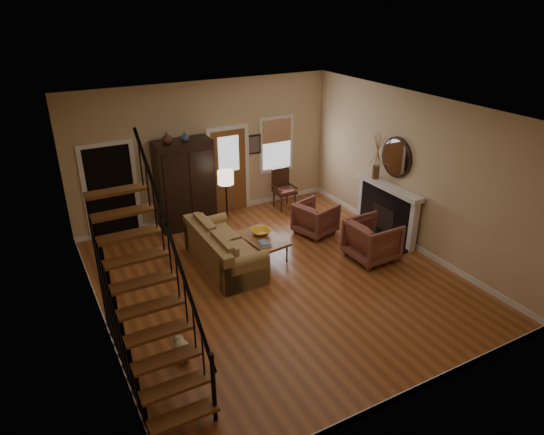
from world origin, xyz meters
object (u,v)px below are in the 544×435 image
armoire (185,184)px  floor_lamp (227,204)px  armchair_right (316,218)px  sofa (224,248)px  coffee_table (262,247)px  armchair_left (372,240)px  side_chair (285,189)px

armoire → floor_lamp: (0.65, -0.89, -0.28)m
armchair_right → sofa: bearing=83.1°
coffee_table → armchair_right: (1.57, 0.37, 0.16)m
coffee_table → floor_lamp: 1.42m
armchair_left → floor_lamp: (-2.19, 2.46, 0.34)m
armoire → sofa: size_ratio=0.97×
armchair_left → floor_lamp: floor_lamp is taller
armchair_left → armchair_right: armchair_left is taller
sofa → side_chair: bearing=37.6°
armchair_right → armoire: bearing=38.2°
armchair_left → side_chair: side_chair is taller
armoire → floor_lamp: 1.14m
coffee_table → armchair_left: 2.30m
coffee_table → side_chair: (1.67, 1.98, 0.29)m
armchair_left → armchair_right: size_ratio=1.13×
armchair_left → armchair_right: 1.59m
armoire → coffee_table: 2.49m
armchair_right → armchair_left: bearing=178.9°
floor_lamp → coffee_table: bearing=-79.8°
coffee_table → side_chair: side_chair is taller
sofa → side_chair: 3.21m
side_chair → coffee_table: bearing=-130.2°
armoire → armchair_left: (2.84, -3.35, -0.62)m
armchair_right → floor_lamp: size_ratio=0.54×
armoire → armchair_right: size_ratio=2.52×
coffee_table → floor_lamp: (-0.23, 1.29, 0.55)m
sofa → armchair_right: sofa is taller
floor_lamp → side_chair: bearing=20.0°
armoire → coffee_table: armoire is taller
coffee_table → sofa: bearing=179.6°
armoire → coffee_table: size_ratio=1.82×
armchair_right → floor_lamp: 2.06m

